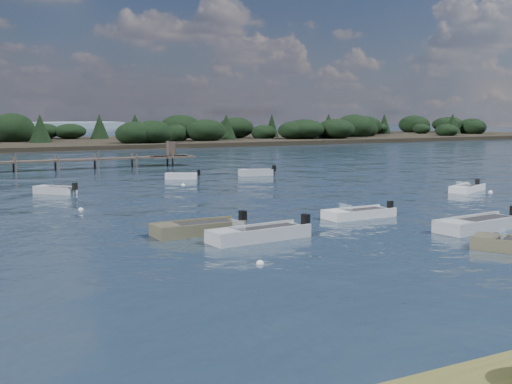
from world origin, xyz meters
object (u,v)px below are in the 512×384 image
dinghy_extra_a (259,236)px  tender_far_grey (55,192)px  tender_far_grey_b (256,174)px  dinghy_mid_grey (198,231)px  dinghy_mid_white_a (359,215)px  tender_far_white (181,177)px  dinghy_extra_b (479,226)px  dinghy_mid_white_b (467,190)px

dinghy_extra_a → tender_far_grey: bearing=102.7°
tender_far_grey_b → dinghy_mid_grey: bearing=-123.7°
dinghy_mid_white_a → tender_far_white: 25.41m
tender_far_grey_b → dinghy_extra_b: bearing=-96.1°
dinghy_mid_grey → dinghy_mid_white_b: (25.41, 6.37, -0.03)m
dinghy_extra_b → dinghy_mid_white_a: (-3.17, 6.18, -0.03)m
dinghy_mid_white_a → dinghy_mid_grey: bearing=-178.3°
dinghy_extra_a → dinghy_mid_white_b: (23.41, 9.13, -0.04)m
dinghy_extra_b → dinghy_extra_a: dinghy_extra_a is taller
dinghy_mid_white_a → tender_far_grey: 23.96m
dinghy_mid_grey → dinghy_mid_white_a: dinghy_mid_grey is taller
dinghy_mid_white_a → dinghy_extra_a: bearing=-159.7°
dinghy_mid_grey → tender_far_white: (9.25, 25.70, -0.02)m
tender_far_grey → dinghy_mid_white_b: bearing=-25.7°
dinghy_mid_white_b → tender_far_grey_b: bearing=114.5°
dinghy_extra_a → dinghy_mid_white_b: bearing=21.3°
tender_far_white → dinghy_mid_grey: bearing=-109.8°
dinghy_mid_grey → dinghy_extra_b: bearing=-23.5°
dinghy_mid_white_b → tender_far_white: tender_far_white is taller
dinghy_mid_grey → dinghy_mid_white_b: dinghy_mid_grey is taller
dinghy_extra_a → tender_far_grey_b: bearing=62.1°
dinghy_extra_a → dinghy_mid_grey: (-2.00, 2.75, -0.01)m
dinghy_mid_grey → tender_far_white: dinghy_mid_grey is taller
dinghy_extra_b → dinghy_mid_white_a: dinghy_extra_b is taller
tender_far_grey_b → tender_far_grey: tender_far_grey_b is taller
dinghy_extra_a → dinghy_mid_white_a: 8.86m
dinghy_extra_a → dinghy_mid_grey: bearing=126.0°
tender_far_white → tender_far_grey: size_ratio=1.01×
dinghy_mid_grey → tender_far_grey_b: (16.82, 25.24, 0.00)m
dinghy_extra_a → dinghy_mid_grey: 3.40m
tender_far_white → tender_far_grey_b: tender_far_grey_b is taller
dinghy_extra_b → dinghy_extra_a: bearing=164.8°
dinghy_extra_b → dinghy_mid_white_b: size_ratio=1.38×
dinghy_mid_white_a → tender_far_grey_b: bearing=75.4°
tender_far_white → tender_far_grey_b: (7.57, -0.46, 0.02)m
dinghy_mid_grey → tender_far_grey_b: 30.33m
dinghy_extra_a → dinghy_mid_white_b: 25.12m
dinghy_mid_white_b → tender_far_white: 25.19m
dinghy_mid_grey → dinghy_extra_a: bearing=-54.0°
dinghy_mid_white_a → tender_far_grey_b: (6.50, 24.92, 0.03)m
dinghy_extra_b → dinghy_mid_grey: size_ratio=1.17×
tender_far_white → dinghy_mid_white_b: bearing=-50.1°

